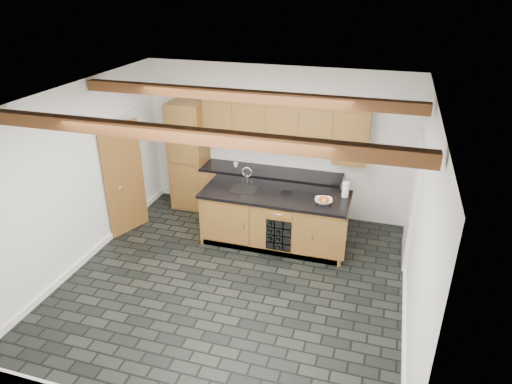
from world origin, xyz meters
TOP-DOWN VIEW (x-y plane):
  - ground at (0.00, 0.00)m, footprint 5.00×5.00m
  - room_shell at (-0.09, 0.53)m, footprint 5.01×5.00m
  - back_cabinetry at (-0.38, 2.24)m, footprint 3.65×0.62m
  - island at (0.31, 1.28)m, footprint 2.48×0.96m
  - faucet at (-0.25, 1.33)m, footprint 0.45×0.40m
  - kitchen_scale at (0.46, 1.40)m, footprint 0.21×0.16m
  - fruit_bowl at (1.12, 1.17)m, footprint 0.32×0.32m
  - fruit_cluster at (1.12, 1.17)m, footprint 0.16×0.17m
  - paper_towel at (1.42, 1.50)m, footprint 0.11×0.11m
  - mug at (-0.71, 2.20)m, footprint 0.09×0.09m

SIDE VIEW (x-z plane):
  - ground at x=0.00m, z-range 0.00..0.00m
  - island at x=0.31m, z-range 0.00..0.93m
  - kitchen_scale at x=0.46m, z-range 0.93..0.99m
  - faucet at x=-0.25m, z-range 0.79..1.14m
  - fruit_bowl at x=1.12m, z-range 0.93..1.00m
  - mug at x=-0.71m, z-range 0.93..1.01m
  - back_cabinetry at x=-0.38m, z-range -0.12..2.08m
  - fruit_cluster at x=1.12m, z-range 0.97..1.04m
  - paper_towel at x=1.42m, z-range 0.93..1.18m
  - room_shell at x=-0.09m, z-range -0.97..4.03m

